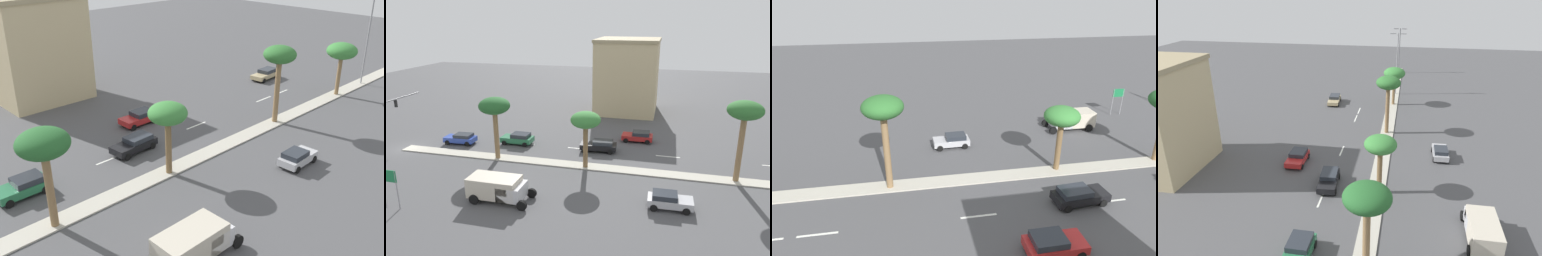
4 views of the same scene
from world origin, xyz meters
The scene contains 19 objects.
ground_plane centered at (0.00, 30.76, 0.00)m, with size 160.00×160.00×0.00m, color #4C4C4F.
median_curb centered at (0.00, 39.55, 0.06)m, with size 1.80×79.11×0.12m, color #B7B2A3.
lane_stripe_inboard centered at (-5.28, 13.67, 0.01)m, with size 0.20×2.80×0.01m, color silver.
lane_stripe_leading centered at (-5.28, 20.98, 0.01)m, with size 0.20×2.80×0.01m, color silver.
lane_stripe_right centered at (-5.28, 31.91, 0.01)m, with size 0.20×2.80×0.01m, color silver.
lane_stripe_rear centered at (-5.28, 43.54, 0.01)m, with size 0.20×2.80×0.01m, color silver.
lane_stripe_center centered at (-5.28, 47.17, 0.01)m, with size 0.20×2.80×0.01m, color silver.
palm_tree_near centered at (0.27, 12.70, 6.11)m, with size 3.50×3.50×7.19m.
palm_tree_outboard centered at (0.28, 23.17, 5.26)m, with size 3.22×3.22×6.22m.
palm_tree_trailing centered at (-0.09, 38.59, 7.05)m, with size 3.35×3.35×8.20m.
palm_tree_center centered at (0.12, 51.28, 5.48)m, with size 3.65×3.65×6.49m.
street_lamp_leading centered at (0.21, 57.69, 6.65)m, with size 2.90×0.24×11.33m.
street_lamp_inboard centered at (-0.01, 74.86, 6.03)m, with size 2.90×0.24×10.13m.
sedan_silver_mid centered at (6.94, 32.11, 0.75)m, with size 1.97×3.86×1.41m.
sedan_red_center centered at (-9.85, 27.97, 0.74)m, with size 2.10×3.99×1.39m.
sedan_black_rear centered at (-5.07, 23.69, 0.76)m, with size 2.25×4.51×1.40m.
sedan_green_left centered at (-5.02, 12.97, 0.77)m, with size 2.07×4.05×1.45m.
sedan_tan_near centered at (-10.18, 50.39, 0.74)m, with size 2.25×4.71×1.37m.
box_truck centered at (9.30, 17.39, 1.25)m, with size 2.62×5.77×2.23m.
Camera 4 is at (2.52, -7.44, 19.99)m, focal length 32.78 mm.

